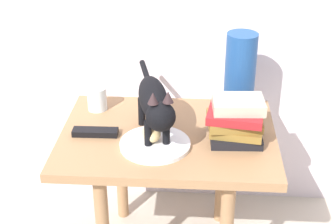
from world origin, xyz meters
name	(u,v)px	position (x,y,z in m)	size (l,w,h in m)	color
side_table	(168,153)	(0.00, 0.00, 0.44)	(0.72, 0.53, 0.51)	#9E724C
plate	(155,144)	(-0.04, -0.08, 0.52)	(0.23, 0.23, 0.01)	white
bread_roll	(151,133)	(-0.05, -0.07, 0.55)	(0.08, 0.06, 0.05)	#E0BC7A
cat	(155,103)	(-0.04, -0.04, 0.65)	(0.16, 0.47, 0.23)	black
book_stack	(236,121)	(0.22, -0.03, 0.59)	(0.19, 0.16, 0.15)	black
green_vase	(240,74)	(0.24, 0.17, 0.66)	(0.11, 0.11, 0.29)	navy
candle_jar	(97,100)	(-0.27, 0.16, 0.55)	(0.07, 0.07, 0.08)	silver
tv_remote	(95,132)	(-0.24, -0.03, 0.52)	(0.15, 0.04, 0.02)	black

